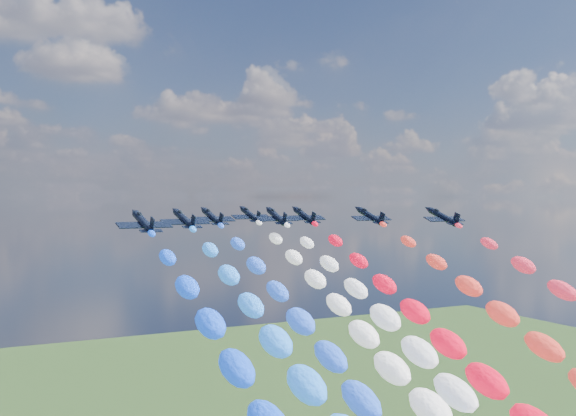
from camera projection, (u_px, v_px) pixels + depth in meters
jet_0 at (143, 222)px, 116.93m from camera, size 10.06×13.26×6.57m
jet_1 at (184, 219)px, 132.19m from camera, size 10.18×13.34×6.57m
jet_2 at (212, 217)px, 147.48m from camera, size 10.18×13.35×6.57m
jet_3 at (277, 217)px, 151.01m from camera, size 9.89×13.14×6.57m
jet_4 at (250, 215)px, 164.81m from camera, size 9.76×13.05×6.57m
trail_4 at (412, 403)px, 108.74m from camera, size 6.33×123.11×59.79m
jet_5 at (304, 216)px, 157.37m from camera, size 9.39×12.78×6.57m
jet_6 at (370, 216)px, 154.46m from camera, size 9.73×13.03×6.57m
jet_7 at (443, 217)px, 148.45m from camera, size 9.34×12.75×6.57m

